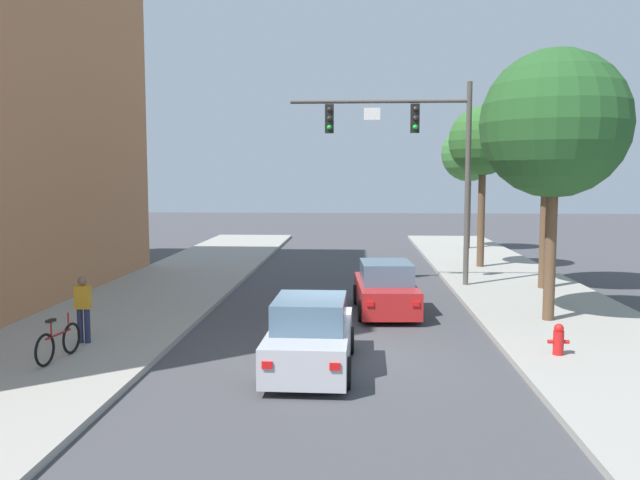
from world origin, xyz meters
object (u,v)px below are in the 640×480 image
Objects in this scene: traffic_signal_mast at (417,145)px; car_lead_red at (386,290)px; fire_hydrant at (559,339)px; pedestrian_sidewalk_left_walker at (83,306)px; street_tree_third at (483,142)px; bicycle_leaning at (58,343)px; car_following_silver at (311,337)px; street_tree_nearest at (555,124)px; street_tree_second at (548,115)px; street_tree_farthest at (469,155)px.

traffic_signal_mast is 1.73× the size of car_lead_red.
car_lead_red is 6.36m from fire_hydrant.
street_tree_third is at bearing 49.56° from pedestrian_sidewalk_left_walker.
car_following_silver is at bearing 1.33° from bicycle_leaning.
street_tree_nearest is (4.54, -1.45, 4.91)m from car_lead_red.
street_tree_second is 1.23× the size of street_tree_farthest.
pedestrian_sidewalk_left_walker is at bearing -147.07° from street_tree_second.
traffic_signal_mast is 10.42× the size of fire_hydrant.
fire_hydrant is 0.11× the size of street_tree_farthest.
pedestrian_sidewalk_left_walker reaches higher than fire_hydrant.
street_tree_nearest is 0.90× the size of street_tree_second.
street_tree_farthest is at bearing 72.42° from traffic_signal_mast.
street_tree_second is at bearing 76.14° from street_tree_nearest.
street_tree_farthest is at bearing 87.57° from street_tree_nearest.
street_tree_farthest is (4.03, 12.71, 0.06)m from traffic_signal_mast.
car_lead_red is 6.01× the size of fire_hydrant.
bicycle_leaning is at bearing -87.60° from pedestrian_sidewalk_left_walker.
traffic_signal_mast is 4.72m from street_tree_second.
fire_hydrant is at bearing -93.71° from street_tree_third.
car_following_silver is at bearing -127.66° from street_tree_second.
pedestrian_sidewalk_left_walker is at bearing -164.89° from street_tree_nearest.
traffic_signal_mast is 14.69m from bicycle_leaning.
street_tree_second is (13.36, 10.20, 5.85)m from bicycle_leaning.
street_tree_second reaches higher than street_tree_farthest.
bicycle_leaning is at bearing -178.67° from car_following_silver.
pedestrian_sidewalk_left_walker is (-7.54, -4.71, 0.34)m from car_lead_red.
street_tree_second reaches higher than pedestrian_sidewalk_left_walker.
fire_hydrant is 11.09m from street_tree_second.
traffic_signal_mast is 6.81m from street_tree_nearest.
street_tree_third reaches higher than bicycle_leaning.
car_lead_red is at bearing -106.09° from traffic_signal_mast.
fire_hydrant is at bearing -103.35° from street_tree_second.
traffic_signal_mast is at bearing 118.38° from street_tree_nearest.
car_following_silver is at bearing -112.67° from street_tree_third.
bicycle_leaning is at bearing -140.28° from car_lead_red.
car_following_silver is at bearing -170.62° from fire_hydrant.
car_following_silver is 0.60× the size of street_tree_third.
bicycle_leaning is 0.21× the size of street_tree_second.
fire_hydrant is 0.10× the size of street_tree_third.
street_tree_nearest is 11.07m from street_tree_third.
traffic_signal_mast reaches higher than pedestrian_sidewalk_left_walker.
car_following_silver is 17.74m from street_tree_third.
pedestrian_sidewalk_left_walker is (-8.85, -9.25, -4.28)m from traffic_signal_mast.
pedestrian_sidewalk_left_walker is at bearing 166.33° from car_following_silver.
pedestrian_sidewalk_left_walker reaches higher than car_following_silver.
fire_hydrant is (11.19, 1.06, -0.03)m from bicycle_leaning.
street_tree_nearest is at bearing -61.62° from traffic_signal_mast.
car_lead_red is 8.90m from pedestrian_sidewalk_left_walker.
street_tree_nearest is at bearing 35.79° from car_following_silver.
street_tree_nearest is 5.64m from street_tree_second.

